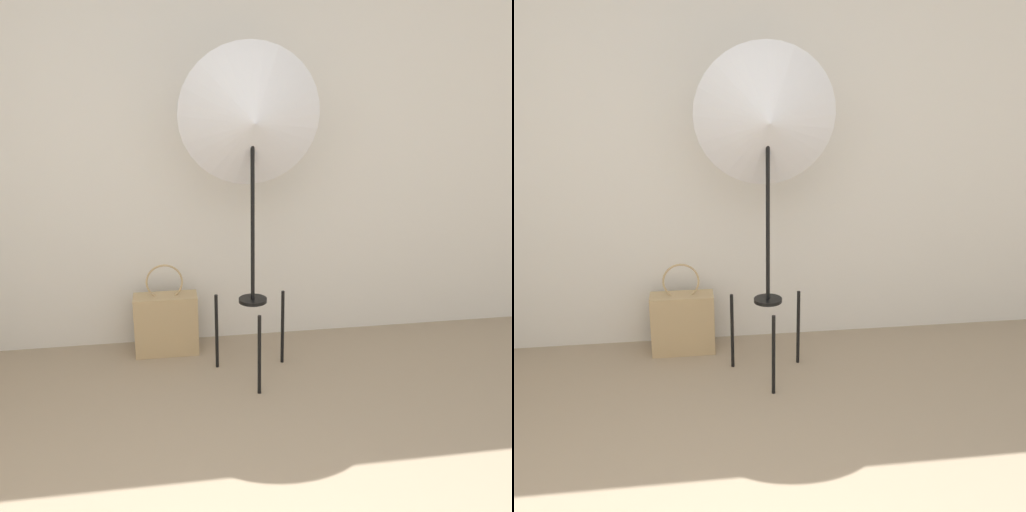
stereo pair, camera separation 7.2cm
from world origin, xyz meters
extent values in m
cube|color=silver|center=(0.00, 2.55, 1.30)|extent=(8.00, 0.05, 2.60)
cylinder|color=black|center=(0.45, 1.75, 0.23)|extent=(0.02, 0.02, 0.46)
cylinder|color=black|center=(0.25, 2.10, 0.23)|extent=(0.02, 0.02, 0.46)
cylinder|color=black|center=(0.65, 2.10, 0.23)|extent=(0.02, 0.02, 0.46)
cylinder|color=black|center=(0.45, 1.98, 0.46)|extent=(0.16, 0.16, 0.02)
cylinder|color=black|center=(0.45, 1.98, 0.96)|extent=(0.02, 0.02, 1.00)
cone|color=silver|center=(0.45, 1.98, 1.46)|extent=(0.77, 0.30, 0.79)
cube|color=tan|center=(-0.04, 2.34, 0.19)|extent=(0.39, 0.16, 0.38)
torus|color=tan|center=(-0.04, 2.34, 0.47)|extent=(0.23, 0.01, 0.23)
camera|label=1|loc=(-0.04, -1.13, 1.69)|focal=42.00mm
camera|label=2|loc=(0.03, -1.14, 1.69)|focal=42.00mm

